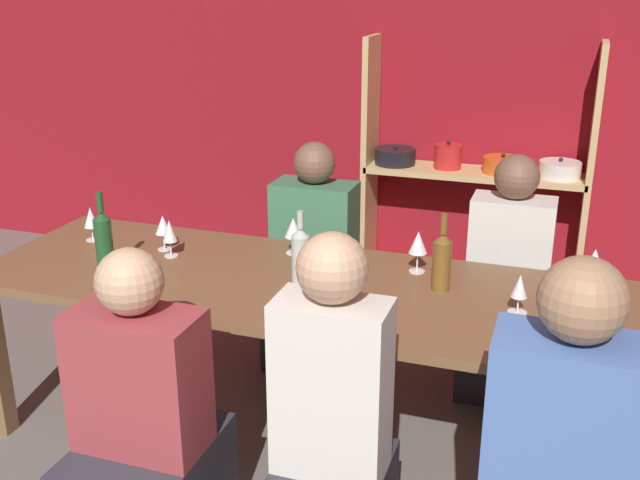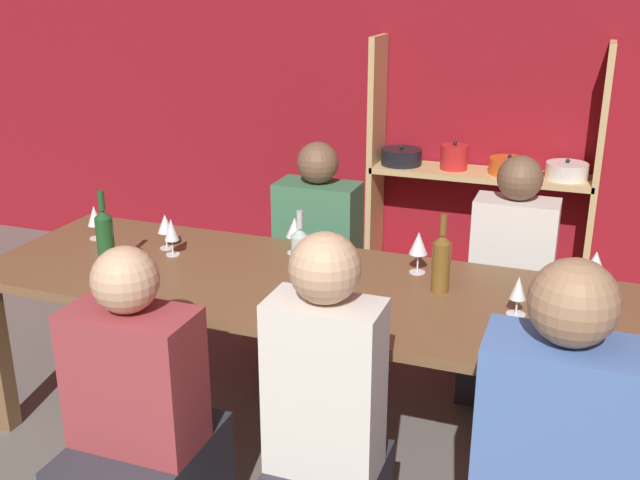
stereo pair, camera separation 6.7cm
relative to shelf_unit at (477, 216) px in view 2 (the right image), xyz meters
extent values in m
cube|color=maroon|center=(-0.45, 0.20, 0.79)|extent=(8.80, 0.06, 2.70)
cube|color=tan|center=(-0.64, 0.00, 0.24)|extent=(0.04, 0.30, 1.59)
cube|color=tan|center=(0.64, 0.00, 0.24)|extent=(0.04, 0.30, 1.59)
cube|color=tan|center=(0.00, 0.00, -0.54)|extent=(1.28, 0.30, 0.04)
cylinder|color=red|center=(-0.48, 0.00, -0.45)|extent=(0.22, 0.22, 0.14)
sphere|color=black|center=(-0.48, 0.00, -0.37)|extent=(0.02, 0.02, 0.02)
cylinder|color=gold|center=(-0.16, 0.00, -0.47)|extent=(0.20, 0.20, 0.11)
sphere|color=black|center=(-0.16, 0.00, -0.40)|extent=(0.02, 0.02, 0.02)
cylinder|color=silver|center=(0.16, 0.00, -0.46)|extent=(0.25, 0.25, 0.11)
sphere|color=black|center=(0.16, 0.00, -0.40)|extent=(0.02, 0.02, 0.02)
cylinder|color=silver|center=(0.48, 0.00, -0.46)|extent=(0.23, 0.23, 0.11)
sphere|color=black|center=(0.48, 0.00, -0.40)|extent=(0.02, 0.02, 0.02)
cube|color=tan|center=(0.00, 0.00, 0.26)|extent=(1.28, 0.30, 0.04)
cylinder|color=black|center=(-0.48, 0.00, 0.32)|extent=(0.25, 0.25, 0.10)
sphere|color=black|center=(-0.48, 0.00, 0.38)|extent=(0.02, 0.02, 0.02)
cylinder|color=red|center=(-0.16, 0.00, 0.35)|extent=(0.16, 0.16, 0.14)
sphere|color=black|center=(-0.16, 0.00, 0.43)|extent=(0.02, 0.02, 0.02)
cylinder|color=#E0561E|center=(0.16, 0.00, 0.32)|extent=(0.23, 0.23, 0.09)
sphere|color=black|center=(0.16, 0.00, 0.38)|extent=(0.02, 0.02, 0.02)
cylinder|color=silver|center=(0.48, 0.00, 0.32)|extent=(0.24, 0.24, 0.09)
sphere|color=black|center=(0.48, 0.00, 0.38)|extent=(0.02, 0.02, 0.02)
cube|color=brown|center=(-0.40, -1.74, 0.18)|extent=(2.82, 0.89, 0.04)
cube|color=brown|center=(-1.73, -1.37, -0.20)|extent=(0.08, 0.08, 0.71)
cylinder|color=#1E4C23|center=(-1.24, -1.93, 0.32)|extent=(0.07, 0.07, 0.24)
cone|color=#1E4C23|center=(-1.24, -1.93, 0.45)|extent=(0.07, 0.07, 0.03)
cylinder|color=#1E4C23|center=(-1.24, -1.93, 0.51)|extent=(0.03, 0.03, 0.08)
cylinder|color=#B2C6C1|center=(-0.44, -1.75, 0.30)|extent=(0.07, 0.07, 0.20)
cone|color=#B2C6C1|center=(-0.44, -1.75, 0.41)|extent=(0.07, 0.07, 0.03)
cylinder|color=#B2C6C1|center=(-0.44, -1.75, 0.46)|extent=(0.03, 0.03, 0.07)
cylinder|color=brown|center=(0.10, -1.64, 0.30)|extent=(0.07, 0.07, 0.20)
cone|color=brown|center=(0.10, -1.64, 0.41)|extent=(0.07, 0.07, 0.03)
cylinder|color=brown|center=(0.10, -1.64, 0.47)|extent=(0.03, 0.03, 0.08)
cylinder|color=white|center=(0.66, -1.47, 0.20)|extent=(0.07, 0.07, 0.00)
cylinder|color=white|center=(0.66, -1.47, 0.24)|extent=(0.01, 0.01, 0.08)
cone|color=white|center=(0.66, -1.47, 0.33)|extent=(0.08, 0.08, 0.09)
cylinder|color=beige|center=(0.66, -1.47, 0.31)|extent=(0.04, 0.04, 0.04)
cylinder|color=white|center=(-0.59, -1.45, 0.20)|extent=(0.07, 0.07, 0.00)
cylinder|color=white|center=(-0.59, -1.45, 0.24)|extent=(0.01, 0.01, 0.07)
cone|color=white|center=(-0.59, -1.45, 0.32)|extent=(0.08, 0.08, 0.09)
cylinder|color=maroon|center=(-0.59, -1.45, 0.30)|extent=(0.04, 0.04, 0.04)
cylinder|color=white|center=(-1.09, -1.66, 0.20)|extent=(0.06, 0.06, 0.00)
cylinder|color=white|center=(-1.09, -1.66, 0.23)|extent=(0.01, 0.01, 0.07)
cone|color=white|center=(-1.09, -1.66, 0.32)|extent=(0.06, 0.06, 0.10)
cylinder|color=white|center=(-0.03, -1.49, 0.20)|extent=(0.07, 0.07, 0.00)
cylinder|color=white|center=(-0.03, -1.49, 0.24)|extent=(0.01, 0.01, 0.08)
cone|color=white|center=(-0.03, -1.49, 0.33)|extent=(0.08, 0.08, 0.09)
cylinder|color=maroon|center=(-0.03, -1.49, 0.30)|extent=(0.04, 0.04, 0.04)
cylinder|color=white|center=(-0.25, -2.02, 0.20)|extent=(0.06, 0.06, 0.00)
cylinder|color=white|center=(-0.25, -2.02, 0.25)|extent=(0.01, 0.01, 0.09)
cone|color=white|center=(-0.25, -2.02, 0.34)|extent=(0.08, 0.08, 0.09)
cylinder|color=beige|center=(-0.25, -2.02, 0.31)|extent=(0.05, 0.05, 0.04)
cylinder|color=white|center=(0.41, -1.76, 0.20)|extent=(0.07, 0.07, 0.00)
cylinder|color=white|center=(0.41, -1.76, 0.23)|extent=(0.01, 0.01, 0.06)
cone|color=white|center=(0.41, -1.76, 0.31)|extent=(0.06, 0.06, 0.09)
cylinder|color=beige|center=(0.41, -1.76, 0.28)|extent=(0.03, 0.03, 0.03)
cylinder|color=white|center=(-1.16, -1.59, 0.20)|extent=(0.06, 0.06, 0.00)
cylinder|color=white|center=(-1.16, -1.59, 0.24)|extent=(0.01, 0.01, 0.07)
cone|color=white|center=(-1.16, -1.59, 0.32)|extent=(0.07, 0.07, 0.08)
cylinder|color=beige|center=(-1.16, -1.59, 0.30)|extent=(0.04, 0.04, 0.03)
cylinder|color=white|center=(-1.54, -1.59, 0.20)|extent=(0.06, 0.06, 0.00)
cylinder|color=white|center=(-1.54, -1.59, 0.23)|extent=(0.01, 0.01, 0.06)
cone|color=white|center=(-1.54, -1.59, 0.31)|extent=(0.07, 0.07, 0.09)
cylinder|color=maroon|center=(-1.54, -1.59, 0.29)|extent=(0.04, 0.04, 0.04)
cube|color=silver|center=(-0.40, -1.41, 0.20)|extent=(0.16, 0.14, 0.01)
cube|color=#99383D|center=(-0.73, -2.53, 0.12)|extent=(0.43, 0.24, 0.49)
sphere|color=tan|center=(-0.73, -2.53, 0.47)|extent=(0.22, 0.22, 0.22)
cube|color=#2D2D38|center=(0.31, -0.99, -0.32)|extent=(0.38, 0.47, 0.47)
cube|color=silver|center=(0.31, -0.99, 0.16)|extent=(0.38, 0.21, 0.50)
sphere|color=brown|center=(0.31, -0.99, 0.51)|extent=(0.20, 0.20, 0.20)
cube|color=#4C70B7|center=(0.60, -2.54, 0.20)|extent=(0.42, 0.23, 0.58)
sphere|color=#9E7556|center=(0.60, -2.54, 0.61)|extent=(0.23, 0.23, 0.23)
cube|color=#2D2D38|center=(-0.65, -1.00, -0.35)|extent=(0.41, 0.52, 0.40)
cube|color=#3D7551|center=(-0.65, -1.00, 0.12)|extent=(0.41, 0.23, 0.55)
sphere|color=brown|center=(-0.65, -1.00, 0.50)|extent=(0.21, 0.21, 0.21)
cube|color=silver|center=(-0.08, -2.48, 0.19)|extent=(0.35, 0.19, 0.57)
sphere|color=tan|center=(-0.08, -2.48, 0.58)|extent=(0.21, 0.21, 0.21)
camera|label=1|loc=(0.53, -4.37, 1.38)|focal=42.00mm
camera|label=2|loc=(0.60, -4.35, 1.38)|focal=42.00mm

